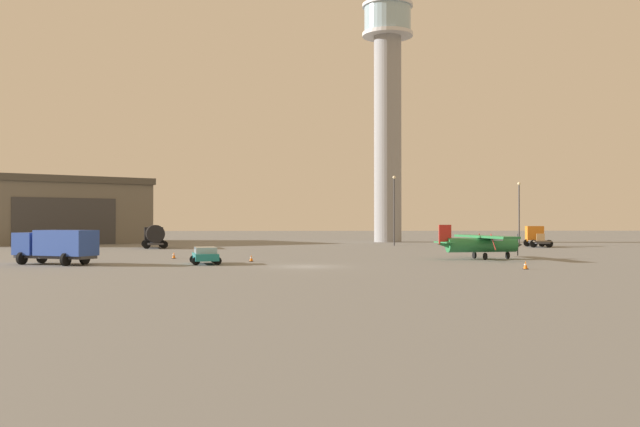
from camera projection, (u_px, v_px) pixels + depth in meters
name	position (u px, v px, depth m)	size (l,w,h in m)	color
ground_plane	(306.00, 267.00, 53.55)	(400.00, 400.00, 0.00)	slate
control_tower	(388.00, 101.00, 117.78)	(8.41, 8.41, 43.61)	gray
hangar	(43.00, 211.00, 111.90)	(36.32, 35.42, 10.10)	#6B665B
airplane_green	(481.00, 243.00, 64.01)	(8.30, 10.60, 3.11)	#287A42
truck_flatbed_orange	(536.00, 237.00, 95.34)	(3.47, 6.07, 2.78)	#38383D
truck_box_blue	(56.00, 245.00, 55.98)	(7.13, 5.07, 2.73)	#38383D
truck_fuel_tanker_black	(155.00, 235.00, 90.47)	(4.10, 7.34, 2.97)	#38383D
car_teal	(205.00, 255.00, 56.62)	(2.84, 4.48, 1.37)	teal
light_post_west	(394.00, 205.00, 99.47)	(0.44, 0.44, 9.83)	#38383D
light_post_north	(519.00, 208.00, 99.87)	(0.44, 0.44, 8.96)	#38383D
traffic_cone_near_left	(174.00, 255.00, 65.07)	(0.36, 0.36, 0.61)	black
traffic_cone_near_right	(526.00, 265.00, 50.52)	(0.36, 0.36, 0.59)	black
traffic_cone_mid_apron	(251.00, 258.00, 60.10)	(0.36, 0.36, 0.59)	black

